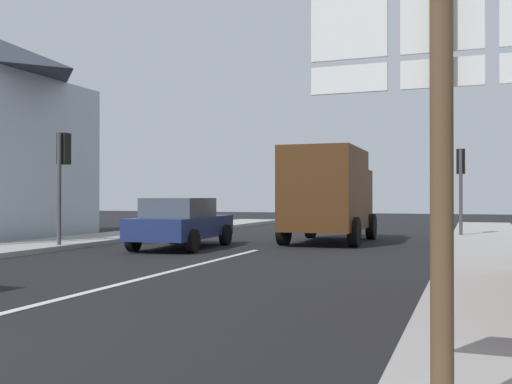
{
  "coord_description": "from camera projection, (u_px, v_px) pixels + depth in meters",
  "views": [
    {
      "loc": [
        5.68,
        -3.58,
        1.51
      ],
      "look_at": [
        0.64,
        10.21,
        1.63
      ],
      "focal_mm": 41.39,
      "sensor_mm": 36.0,
      "label": 1
    }
  ],
  "objects": [
    {
      "name": "traffic_light_far_right",
      "position": [
        461.0,
        172.0,
        21.23
      ],
      "size": [
        0.3,
        0.49,
        3.23
      ],
      "color": "#47474C",
      "rests_on": "ground"
    },
    {
      "name": "ground_plane",
      "position": [
        229.0,
        257.0,
        14.69
      ],
      "size": [
        80.0,
        80.0,
        0.0
      ],
      "primitive_type": "plane",
      "color": "black"
    },
    {
      "name": "sedan_far",
      "position": [
        181.0,
        222.0,
        17.24
      ],
      "size": [
        2.19,
        4.31,
        1.47
      ],
      "color": "navy",
      "rests_on": "ground"
    },
    {
      "name": "lane_centre_stripe",
      "position": [
        146.0,
        278.0,
        10.93
      ],
      "size": [
        0.16,
        12.0,
        0.01
      ],
      "primitive_type": "cube",
      "color": "silver",
      "rests_on": "ground"
    },
    {
      "name": "sidewalk_right",
      "position": [
        508.0,
        276.0,
        10.65
      ],
      "size": [
        2.54,
        44.0,
        0.14
      ],
      "primitive_type": "cube",
      "color": "#9E9B96",
      "rests_on": "ground"
    },
    {
      "name": "route_sign_post",
      "position": [
        442.0,
        117.0,
        3.62
      ],
      "size": [
        1.66,
        0.14,
        3.2
      ],
      "color": "brown",
      "rests_on": "ground"
    },
    {
      "name": "traffic_light_near_left",
      "position": [
        63.0,
        163.0,
        16.89
      ],
      "size": [
        0.3,
        0.49,
        3.34
      ],
      "color": "#47474C",
      "rests_on": "ground"
    },
    {
      "name": "delivery_truck",
      "position": [
        329.0,
        192.0,
        19.37
      ],
      "size": [
        2.52,
        5.02,
        3.05
      ],
      "color": "#4C2D14",
      "rests_on": "ground"
    }
  ]
}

